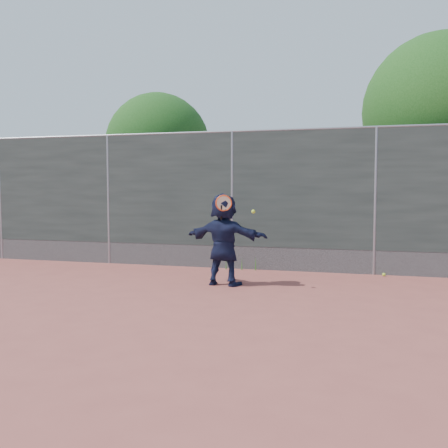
# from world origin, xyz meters

# --- Properties ---
(ground) EXTENTS (80.00, 80.00, 0.00)m
(ground) POSITION_xyz_m (0.00, 0.00, 0.00)
(ground) COLOR #9E4C42
(ground) RESTS_ON ground
(player) EXTENTS (1.61, 0.69, 1.68)m
(player) POSITION_xyz_m (0.33, 1.62, 0.84)
(player) COLOR #151A3A
(player) RESTS_ON ground
(ball_ground) EXTENTS (0.07, 0.07, 0.07)m
(ball_ground) POSITION_xyz_m (3.20, 3.35, 0.03)
(ball_ground) COLOR #B9DD31
(ball_ground) RESTS_ON ground
(fence) EXTENTS (20.00, 0.06, 3.03)m
(fence) POSITION_xyz_m (-0.00, 3.50, 1.58)
(fence) COLOR #38423D
(fence) RESTS_ON ground
(swing_action) EXTENTS (0.73, 0.20, 0.51)m
(swing_action) POSITION_xyz_m (0.43, 1.42, 1.47)
(swing_action) COLOR #ED4716
(swing_action) RESTS_ON ground
(tree_left) EXTENTS (3.15, 3.00, 4.53)m
(tree_left) POSITION_xyz_m (-2.85, 6.55, 2.94)
(tree_left) COLOR #382314
(tree_left) RESTS_ON ground
(weed_clump) EXTENTS (0.68, 0.07, 0.30)m
(weed_clump) POSITION_xyz_m (0.29, 3.38, 0.13)
(weed_clump) COLOR #387226
(weed_clump) RESTS_ON ground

